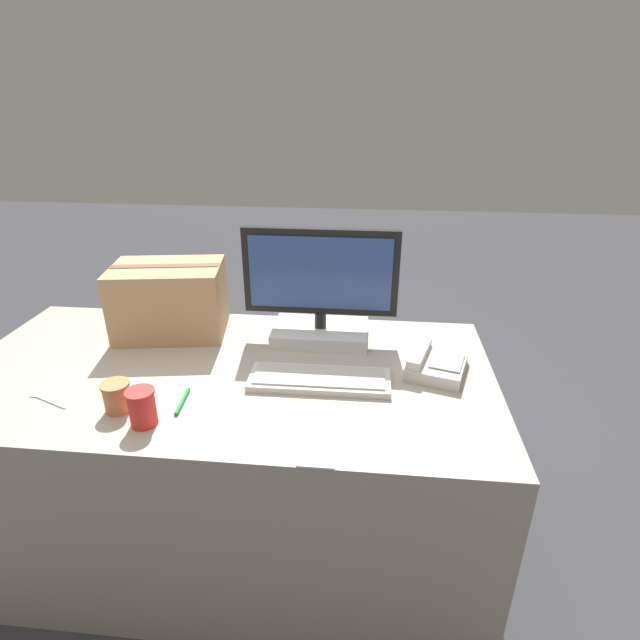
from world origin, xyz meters
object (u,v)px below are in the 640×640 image
at_px(paper_cup_right, 142,407).
at_px(sticky_note_pad, 317,455).
at_px(desk_phone, 435,364).
at_px(paper_cup_left, 117,396).
at_px(cardboard_box, 170,300).
at_px(pen_marker, 182,401).
at_px(keyboard, 320,379).
at_px(monitor, 320,298).
at_px(spoon, 43,399).

height_order(paper_cup_right, sticky_note_pad, paper_cup_right).
bearing_deg(desk_phone, sticky_note_pad, -110.14).
bearing_deg(paper_cup_left, desk_phone, 18.58).
relative_size(cardboard_box, pen_marker, 3.22).
bearing_deg(desk_phone, keyboard, -146.90).
xyz_separation_m(desk_phone, paper_cup_left, (-0.95, -0.32, 0.02)).
bearing_deg(pen_marker, paper_cup_left, 102.93).
relative_size(keyboard, pen_marker, 3.34).
distance_m(keyboard, paper_cup_right, 0.54).
relative_size(keyboard, desk_phone, 1.77).
bearing_deg(desk_phone, monitor, 170.00).
bearing_deg(desk_phone, paper_cup_left, -144.96).
relative_size(paper_cup_left, paper_cup_right, 0.83).
bearing_deg(desk_phone, cardboard_box, -175.26).
xyz_separation_m(desk_phone, paper_cup_right, (-0.84, -0.38, 0.03)).
bearing_deg(keyboard, paper_cup_left, -160.68).
distance_m(desk_phone, pen_marker, 0.82).
xyz_separation_m(paper_cup_left, cardboard_box, (-0.03, 0.52, 0.09)).
relative_size(paper_cup_right, sticky_note_pad, 1.11).
height_order(keyboard, paper_cup_left, paper_cup_left).
bearing_deg(cardboard_box, keyboard, -27.54).
xyz_separation_m(desk_phone, cardboard_box, (-0.98, 0.20, 0.11)).
height_order(pen_marker, sticky_note_pad, pen_marker).
xyz_separation_m(desk_phone, spoon, (-1.20, -0.29, -0.03)).
bearing_deg(desk_phone, paper_cup_right, -139.49).
relative_size(monitor, spoon, 3.60).
distance_m(monitor, spoon, 0.95).
bearing_deg(monitor, pen_marker, -128.46).
bearing_deg(paper_cup_right, monitor, 52.65).
relative_size(keyboard, cardboard_box, 1.04).
xyz_separation_m(paper_cup_left, pen_marker, (0.17, 0.05, -0.04)).
relative_size(paper_cup_left, pen_marker, 0.67).
height_order(desk_phone, spoon, desk_phone).
height_order(desk_phone, paper_cup_left, paper_cup_left).
height_order(monitor, spoon, monitor).
bearing_deg(sticky_note_pad, monitor, 95.05).
relative_size(monitor, paper_cup_left, 6.15).
height_order(desk_phone, paper_cup_right, paper_cup_right).
bearing_deg(pen_marker, monitor, -42.34).
distance_m(monitor, keyboard, 0.35).
xyz_separation_m(paper_cup_right, pen_marker, (0.07, 0.11, -0.05)).
height_order(desk_phone, cardboard_box, cardboard_box).
distance_m(desk_phone, spoon, 1.24).
bearing_deg(cardboard_box, pen_marker, -66.48).
bearing_deg(paper_cup_left, monitor, 43.66).
bearing_deg(spoon, sticky_note_pad, -169.06).
relative_size(monitor, sticky_note_pad, 5.70).
distance_m(paper_cup_left, cardboard_box, 0.53).
distance_m(paper_cup_right, spoon, 0.37).
xyz_separation_m(desk_phone, sticky_note_pad, (-0.34, -0.46, -0.03)).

